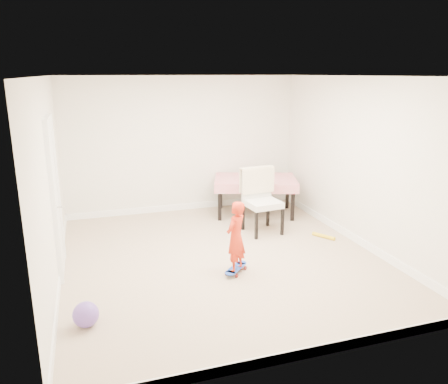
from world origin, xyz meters
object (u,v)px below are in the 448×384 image
object	(u,v)px
child	(236,240)
balloon	(86,315)
dining_chair	(263,201)
skateboard	(236,270)
dining_table	(255,196)

from	to	relation	value
child	balloon	bearing A→B (deg)	-20.70
dining_chair	skateboard	bearing A→B (deg)	-131.29
child	balloon	size ratio (longest dim) A/B	3.53
skateboard	child	xyz separation A→B (m)	(-0.02, -0.03, 0.46)
dining_chair	dining_table	bearing A→B (deg)	69.41
balloon	skateboard	bearing A→B (deg)	20.92
dining_chair	skateboard	xyz separation A→B (m)	(-0.94, -1.34, -0.51)
skateboard	dining_chair	bearing A→B (deg)	10.13
dining_table	child	bearing A→B (deg)	-98.76
dining_table	balloon	world-z (taller)	dining_table
skateboard	dining_table	bearing A→B (deg)	18.02
dining_table	dining_chair	world-z (taller)	dining_chair
dining_chair	skateboard	world-z (taller)	dining_chair
dining_chair	balloon	distance (m)	3.61
child	dining_table	bearing A→B (deg)	-158.27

